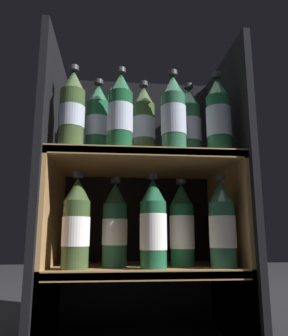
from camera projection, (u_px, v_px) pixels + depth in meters
fridge_back_wall at (138, 196)px, 1.19m from camera, size 0.58×0.02×0.88m
fridge_side_left at (49, 187)px, 0.99m from camera, size 0.02×0.39×0.88m
fridge_side_right at (230, 190)px, 1.04m from camera, size 0.02×0.39×0.88m
shelf_lower at (143, 281)px, 0.95m from camera, size 0.54×0.35×0.22m
shelf_upper at (142, 210)px, 0.99m from camera, size 0.54×0.35×0.53m
bottle_upper_front_0 at (72, 112)px, 0.92m from camera, size 0.07×0.07×0.25m
bottle_upper_front_1 at (120, 114)px, 0.93m from camera, size 0.07×0.07×0.25m
bottle_upper_front_2 at (173, 116)px, 0.95m from camera, size 0.07×0.07×0.25m
bottle_upper_front_3 at (219, 118)px, 0.96m from camera, size 0.07×0.07×0.25m
bottle_upper_back_0 at (97, 122)px, 1.00m from camera, size 0.07×0.07×0.25m
bottle_upper_back_1 at (144, 124)px, 1.02m from camera, size 0.07×0.07×0.25m
bottle_upper_back_2 at (190, 126)px, 1.03m from camera, size 0.07×0.07×0.25m
bottle_lower_front_0 at (76, 225)px, 0.86m from camera, size 0.07×0.07×0.25m
bottle_lower_front_1 at (153, 226)px, 0.88m from camera, size 0.07×0.07×0.25m
bottle_lower_front_2 at (222, 226)px, 0.89m from camera, size 0.07×0.07×0.25m
bottle_lower_back_0 at (115, 226)px, 0.94m from camera, size 0.07×0.07×0.25m
bottle_lower_back_1 at (182, 227)px, 0.96m from camera, size 0.07×0.07×0.25m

